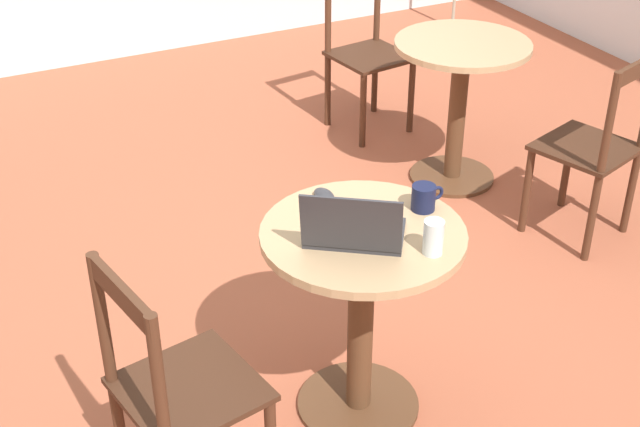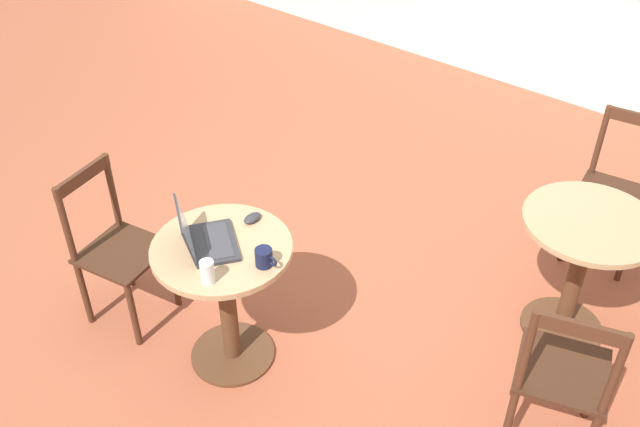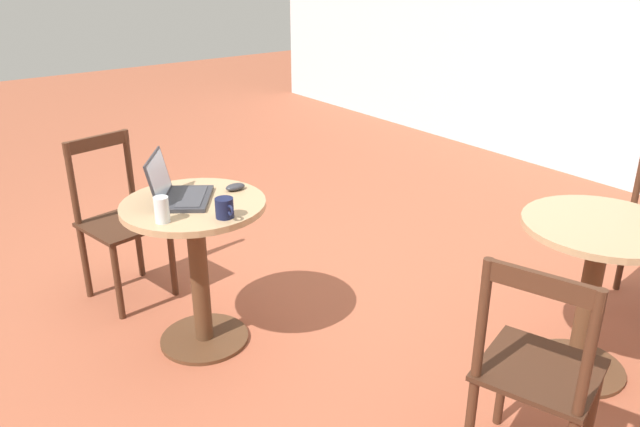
% 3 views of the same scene
% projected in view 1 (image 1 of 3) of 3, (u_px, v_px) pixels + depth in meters
% --- Properties ---
extents(ground_plane, '(16.00, 16.00, 0.00)m').
position_uv_depth(ground_plane, '(307.00, 318.00, 3.66)').
color(ground_plane, '#9E5138').
extents(cafe_table_near, '(0.67, 0.67, 0.75)m').
position_uv_depth(cafe_table_near, '(361.00, 289.00, 2.95)').
color(cafe_table_near, '#51331E').
rests_on(cafe_table_near, ground_plane).
extents(cafe_table_mid, '(0.67, 0.67, 0.75)m').
position_uv_depth(cafe_table_mid, '(459.00, 85.00, 4.41)').
color(cafe_table_mid, '#51331E').
rests_on(cafe_table_mid, ground_plane).
extents(chair_near_left, '(0.46, 0.46, 0.90)m').
position_uv_depth(chair_near_left, '(177.00, 394.00, 2.63)').
color(chair_near_left, '#472819').
rests_on(chair_near_left, ground_plane).
extents(chair_mid_back, '(0.44, 0.44, 0.90)m').
position_uv_depth(chair_mid_back, '(366.00, 53.00, 5.00)').
color(chair_mid_back, '#472819').
rests_on(chair_mid_back, ground_plane).
extents(chair_mid_front, '(0.49, 0.49, 0.90)m').
position_uv_depth(chair_mid_front, '(595.00, 150.00, 3.98)').
color(chair_mid_front, '#472819').
rests_on(chair_mid_front, ground_plane).
extents(laptop, '(0.39, 0.38, 0.22)m').
position_uv_depth(laptop, '(354.00, 230.00, 2.76)').
color(laptop, '#2D2D33').
rests_on(laptop, cafe_table_near).
extents(mouse, '(0.06, 0.10, 0.03)m').
position_uv_depth(mouse, '(324.00, 195.00, 3.00)').
color(mouse, '#2D2D33').
rests_on(mouse, cafe_table_near).
extents(mug, '(0.12, 0.08, 0.09)m').
position_uv_depth(mug, '(424.00, 197.00, 2.93)').
color(mug, '#141938').
rests_on(mug, cafe_table_near).
extents(drinking_glass, '(0.06, 0.06, 0.11)m').
position_uv_depth(drinking_glass, '(433.00, 237.00, 2.70)').
color(drinking_glass, silver).
rests_on(drinking_glass, cafe_table_near).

